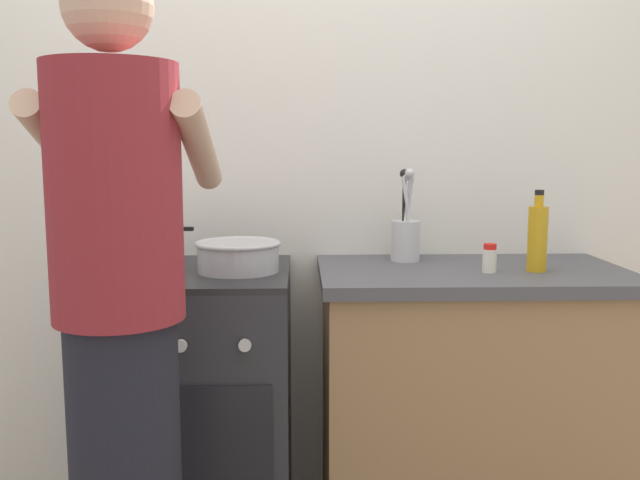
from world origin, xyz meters
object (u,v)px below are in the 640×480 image
object	(u,v)px
utensil_crock	(406,232)
spice_bottle	(490,258)
stove_range	(199,404)
mixing_bowl	(238,255)
pot	(154,248)
person	(121,335)
oil_bottle	(538,237)

from	to	relation	value
utensil_crock	spice_bottle	xyz separation A→B (m)	(0.23, -0.23, -0.06)
stove_range	mixing_bowl	world-z (taller)	mixing_bowl
spice_bottle	pot	bearing A→B (deg)	174.31
mixing_bowl	utensil_crock	world-z (taller)	utensil_crock
pot	person	bearing A→B (deg)	-84.91
mixing_bowl	spice_bottle	distance (m)	0.80
pot	mixing_bowl	world-z (taller)	pot
utensil_crock	pot	bearing A→B (deg)	-171.71
stove_range	spice_bottle	distance (m)	1.06
stove_range	spice_bottle	bearing A→B (deg)	-4.18
mixing_bowl	oil_bottle	bearing A→B (deg)	-1.41
mixing_bowl	oil_bottle	distance (m)	0.95
utensil_crock	spice_bottle	distance (m)	0.33
utensil_crock	stove_range	bearing A→B (deg)	-167.06
utensil_crock	person	world-z (taller)	person
stove_range	oil_bottle	world-z (taller)	oil_bottle
mixing_bowl	spice_bottle	xyz separation A→B (m)	(0.79, -0.04, -0.01)
mixing_bowl	utensil_crock	xyz separation A→B (m)	(0.56, 0.19, 0.05)
spice_bottle	utensil_crock	bearing A→B (deg)	135.28
stove_range	pot	world-z (taller)	pot
spice_bottle	stove_range	bearing A→B (deg)	175.82
pot	oil_bottle	bearing A→B (deg)	-4.20
mixing_bowl	pot	bearing A→B (deg)	166.54
spice_bottle	person	distance (m)	1.16
pot	mixing_bowl	xyz separation A→B (m)	(0.28, -0.07, -0.01)
stove_range	spice_bottle	size ratio (longest dim) A/B	9.82
stove_range	mixing_bowl	bearing A→B (deg)	-11.40
utensil_crock	person	size ratio (longest dim) A/B	0.19
pot	utensil_crock	world-z (taller)	utensil_crock
mixing_bowl	person	world-z (taller)	person
stove_range	spice_bottle	world-z (taller)	spice_bottle
mixing_bowl	utensil_crock	size ratio (longest dim) A/B	0.85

